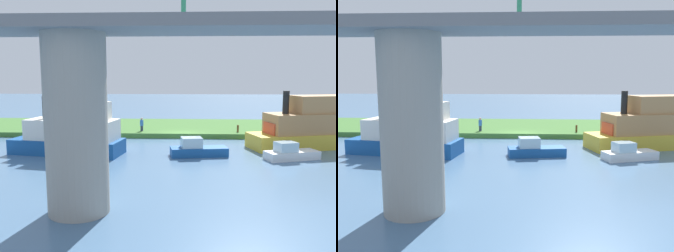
% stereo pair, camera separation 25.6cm
% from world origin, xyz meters
% --- Properties ---
extents(ground_plane, '(160.00, 160.00, 0.00)m').
position_xyz_m(ground_plane, '(0.00, 0.00, 0.00)').
color(ground_plane, '#4C7093').
extents(grassy_bank, '(80.00, 12.00, 0.50)m').
position_xyz_m(grassy_bank, '(0.00, -6.00, 0.25)').
color(grassy_bank, '#427533').
rests_on(grassy_bank, ground).
extents(bridge_pylon, '(2.84, 2.84, 8.25)m').
position_xyz_m(bridge_pylon, '(4.69, 19.63, 4.13)').
color(bridge_pylon, '#9E998E').
rests_on(bridge_pylon, ground).
extents(bridge_span, '(67.84, 4.30, 3.25)m').
position_xyz_m(bridge_span, '(4.69, 19.62, 8.75)').
color(bridge_span, slate).
rests_on(bridge_span, bridge_pylon).
extents(person_on_bank, '(0.39, 0.39, 1.39)m').
position_xyz_m(person_on_bank, '(4.33, -1.65, 1.20)').
color(person_on_bank, '#2D334C').
rests_on(person_on_bank, grassy_bank).
extents(mooring_post, '(0.20, 0.20, 0.72)m').
position_xyz_m(mooring_post, '(-5.64, -1.45, 0.86)').
color(mooring_post, brown).
rests_on(mooring_post, grassy_bank).
extents(riverboat_paddlewheel, '(10.30, 5.64, 5.01)m').
position_xyz_m(riverboat_paddlewheel, '(-11.06, 3.74, 1.85)').
color(riverboat_paddlewheel, gold).
rests_on(riverboat_paddlewheel, ground).
extents(pontoon_yellow, '(9.44, 4.49, 4.63)m').
position_xyz_m(pontoon_yellow, '(9.03, 7.28, 1.72)').
color(pontoon_yellow, '#195199').
rests_on(pontoon_yellow, ground).
extents(skiff_small, '(4.65, 2.25, 1.49)m').
position_xyz_m(skiff_small, '(-1.18, 7.57, 0.53)').
color(skiff_small, '#195199').
rests_on(skiff_small, ground).
extents(motorboat_white, '(4.34, 2.64, 1.36)m').
position_xyz_m(motorboat_white, '(-8.22, 8.44, 0.49)').
color(motorboat_white, white).
rests_on(motorboat_white, ground).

